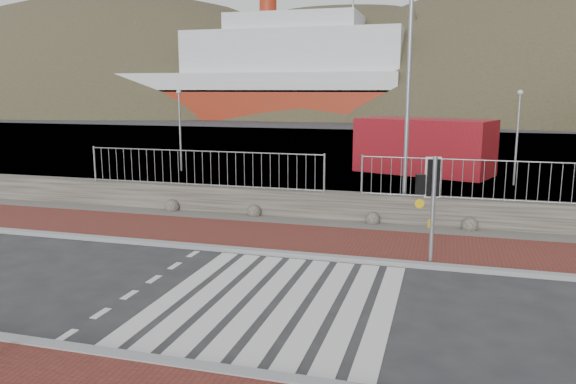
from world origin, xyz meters
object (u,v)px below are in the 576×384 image
(shipping_container, at_px, (424,146))
(streetlight, at_px, (413,80))
(ferry, at_px, (251,80))
(traffic_signal_far, at_px, (432,187))

(shipping_container, bearing_deg, streetlight, -70.20)
(ferry, relative_size, shipping_container, 7.70)
(ferry, xyz_separation_m, traffic_signal_far, (27.48, -64.58, -3.47))
(traffic_signal_far, distance_m, streetlight, 5.52)
(traffic_signal_far, relative_size, streetlight, 0.33)
(ferry, height_order, streetlight, ferry)
(shipping_container, bearing_deg, traffic_signal_far, -66.96)
(ferry, relative_size, traffic_signal_far, 19.18)
(ferry, bearing_deg, shipping_container, -61.69)
(traffic_signal_far, xyz_separation_m, streetlight, (-0.85, 4.82, 2.56))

